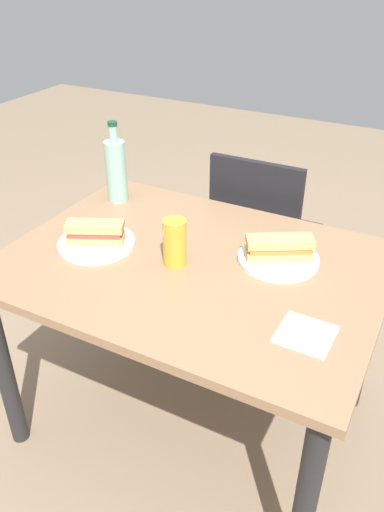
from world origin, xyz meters
TOP-DOWN VIEW (x-y plane):
  - ground_plane at (0.00, 0.00)m, footprint 8.00×8.00m
  - dining_table at (0.00, 0.00)m, footprint 1.17×0.87m
  - chair_far at (0.00, 0.63)m, footprint 0.40×0.40m
  - plate_near at (0.24, 0.13)m, footprint 0.26×0.26m
  - baguette_sandwich_near at (0.24, 0.13)m, footprint 0.21×0.16m
  - knife_near at (0.20, 0.17)m, footprint 0.17×0.08m
  - plate_far at (-0.33, -0.06)m, footprint 0.26×0.26m
  - baguette_sandwich_far at (-0.33, -0.06)m, footprint 0.20×0.14m
  - knife_far at (-0.36, -0.01)m, footprint 0.18×0.04m
  - water_bottle at (-0.46, 0.26)m, footprint 0.08×0.08m
  - beer_glass at (-0.04, -0.03)m, footprint 0.07×0.07m
  - paper_napkin at (0.42, -0.18)m, footprint 0.14×0.14m

SIDE VIEW (x-z plane):
  - ground_plane at x=0.00m, z-range 0.00..0.00m
  - chair_far at x=0.00m, z-range 0.07..0.94m
  - dining_table at x=0.00m, z-range 0.26..0.98m
  - paper_napkin at x=0.42m, z-range 0.72..0.73m
  - plate_near at x=0.24m, z-range 0.72..0.74m
  - plate_far at x=-0.33m, z-range 0.72..0.74m
  - knife_near at x=0.20m, z-range 0.74..0.75m
  - knife_far at x=-0.36m, z-range 0.74..0.75m
  - baguette_sandwich_near at x=0.24m, z-range 0.74..0.81m
  - baguette_sandwich_far at x=-0.33m, z-range 0.74..0.81m
  - beer_glass at x=-0.04m, z-range 0.72..0.87m
  - water_bottle at x=-0.46m, z-range 0.69..1.00m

